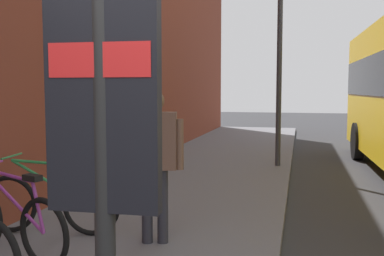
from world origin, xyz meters
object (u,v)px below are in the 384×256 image
Objects in this scene: street_lamp at (280,39)px; bicycle_end_of_row at (51,203)px; transit_info_sign at (103,128)px; pedestrian_crossing_street at (155,151)px; bicycle_far_end at (12,222)px.

bicycle_end_of_row is at bearing 156.58° from street_lamp.
transit_info_sign is 1.36× the size of pedestrian_crossing_street.
bicycle_end_of_row is 0.74× the size of transit_info_sign.
street_lamp is at bearing -2.74° from transit_info_sign.
transit_info_sign is 8.70m from street_lamp.
street_lamp is (6.50, -2.45, 2.54)m from bicycle_far_end.
bicycle_far_end is at bearing 159.39° from street_lamp.
bicycle_far_end is at bearing 121.33° from pedestrian_crossing_street.
street_lamp is at bearing -23.42° from bicycle_end_of_row.
bicycle_far_end is 0.95× the size of pedestrian_crossing_street.
street_lamp reaches higher than bicycle_end_of_row.
bicycle_far_end is 0.34× the size of street_lamp.
bicycle_end_of_row is at bearing 35.51° from transit_info_sign.
bicycle_far_end is 0.70× the size of transit_info_sign.
pedestrian_crossing_street is at bearing 168.83° from street_lamp.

